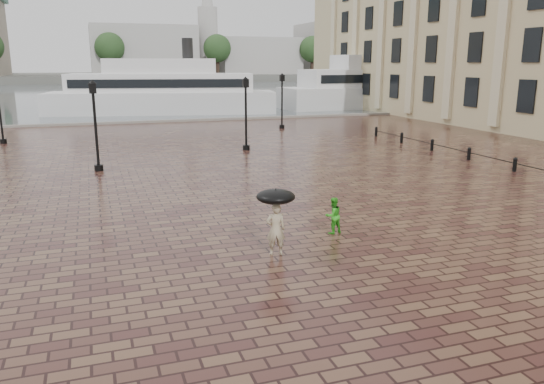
{
  "coord_description": "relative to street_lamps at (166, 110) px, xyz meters",
  "views": [
    {
      "loc": [
        -6.16,
        -18.04,
        5.37
      ],
      "look_at": [
        -0.93,
        -2.65,
        1.4
      ],
      "focal_mm": 35.0,
      "sensor_mm": 36.0,
      "label": 1
    }
  ],
  "objects": [
    {
      "name": "far_shore",
      "position": [
        1.5,
        142.5,
        -1.33
      ],
      "size": [
        300.0,
        60.0,
        2.0
      ],
      "primitive_type": "cube",
      "color": "#4C4C47",
      "rests_on": "ground"
    },
    {
      "name": "street_lamps",
      "position": [
        0.0,
        0.0,
        0.0
      ],
      "size": [
        21.44,
        14.44,
        4.4
      ],
      "color": "black",
      "rests_on": "ground"
    },
    {
      "name": "adult_pedestrian",
      "position": [
        0.07,
        -21.95,
        -1.56
      ],
      "size": [
        0.62,
        0.47,
        1.52
      ],
      "primitive_type": "imported",
      "rotation": [
        0.0,
        0.0,
        2.94
      ],
      "color": "tan",
      "rests_on": "ground"
    },
    {
      "name": "ferry_far",
      "position": [
        30.01,
        23.52,
        0.26
      ],
      "size": [
        26.43,
        7.36,
        8.59
      ],
      "rotation": [
        0.0,
        0.0,
        0.04
      ],
      "color": "silver",
      "rests_on": "ground"
    },
    {
      "name": "far_trees",
      "position": [
        1.5,
        120.5,
        7.09
      ],
      "size": [
        188.0,
        8.0,
        13.5
      ],
      "color": "#2D2119",
      "rests_on": "ground"
    },
    {
      "name": "child_pedestrian",
      "position": [
        2.46,
        -20.68,
        -1.73
      ],
      "size": [
        0.65,
        0.55,
        1.19
      ],
      "primitive_type": "imported",
      "rotation": [
        0.0,
        0.0,
        3.33
      ],
      "color": "green",
      "rests_on": "ground"
    },
    {
      "name": "harbour_water",
      "position": [
        1.5,
        74.5,
        -2.33
      ],
      "size": [
        240.0,
        240.0,
        0.0
      ],
      "primitive_type": "plane",
      "color": "#41494F",
      "rests_on": "ground"
    },
    {
      "name": "bollard_row",
      "position": [
        15.5,
        -11.0,
        -1.93
      ],
      "size": [
        0.22,
        21.22,
        0.73
      ],
      "color": "black",
      "rests_on": "ground"
    },
    {
      "name": "distant_skyline",
      "position": [
        49.64,
        132.5,
        7.13
      ],
      "size": [
        102.5,
        22.0,
        33.0
      ],
      "color": "#A29E99",
      "rests_on": "ground"
    },
    {
      "name": "ferry_near",
      "position": [
        2.8,
        23.45,
        0.06
      ],
      "size": [
        24.88,
        10.49,
        7.94
      ],
      "rotation": [
        0.0,
        0.0,
        -0.2
      ],
      "color": "silver",
      "rests_on": "ground"
    },
    {
      "name": "quay_edge",
      "position": [
        1.5,
        14.5,
        -2.33
      ],
      "size": [
        80.0,
        0.6,
        0.3
      ],
      "primitive_type": "cube",
      "color": "slate",
      "rests_on": "ground"
    },
    {
      "name": "ground",
      "position": [
        1.5,
        -17.5,
        -2.33
      ],
      "size": [
        300.0,
        300.0,
        0.0
      ],
      "primitive_type": "plane",
      "color": "#351A18",
      "rests_on": "ground"
    },
    {
      "name": "umbrella",
      "position": [
        0.07,
        -21.95,
        -0.6
      ],
      "size": [
        1.1,
        1.1,
        1.09
      ],
      "color": "black",
      "rests_on": "ground"
    }
  ]
}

